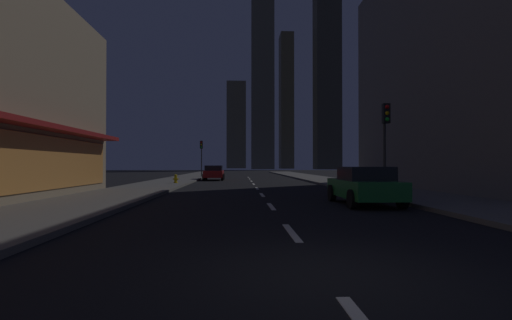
{
  "coord_description": "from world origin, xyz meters",
  "views": [
    {
      "loc": [
        -1.19,
        -5.13,
        1.53
      ],
      "look_at": [
        0.0,
        20.07,
        1.84
      ],
      "focal_mm": 26.17,
      "sensor_mm": 36.0,
      "label": 1
    }
  ],
  "objects_px": {
    "car_parked_far": "(214,173)",
    "fire_hydrant_far_left": "(176,179)",
    "traffic_light_near_right": "(386,128)",
    "car_parked_near": "(364,185)",
    "traffic_light_far_left": "(201,150)",
    "street_lamp_right": "(488,30)"
  },
  "relations": [
    {
      "from": "fire_hydrant_far_left",
      "to": "traffic_light_near_right",
      "type": "bearing_deg",
      "value": -45.55
    },
    {
      "from": "fire_hydrant_far_left",
      "to": "street_lamp_right",
      "type": "relative_size",
      "value": 0.1
    },
    {
      "from": "car_parked_far",
      "to": "traffic_light_near_right",
      "type": "distance_m",
      "value": 22.28
    },
    {
      "from": "fire_hydrant_far_left",
      "to": "traffic_light_near_right",
      "type": "xyz_separation_m",
      "value": [
        11.4,
        -11.62,
        2.74
      ]
    },
    {
      "from": "car_parked_far",
      "to": "fire_hydrant_far_left",
      "type": "bearing_deg",
      "value": -105.02
    },
    {
      "from": "car_parked_near",
      "to": "traffic_light_near_right",
      "type": "relative_size",
      "value": 1.01
    },
    {
      "from": "traffic_light_far_left",
      "to": "street_lamp_right",
      "type": "distance_m",
      "value": 35.94
    },
    {
      "from": "car_parked_far",
      "to": "fire_hydrant_far_left",
      "type": "xyz_separation_m",
      "value": [
        -2.3,
        -8.57,
        -0.29
      ]
    },
    {
      "from": "car_parked_near",
      "to": "street_lamp_right",
      "type": "xyz_separation_m",
      "value": [
        1.78,
        -4.55,
        4.33
      ]
    },
    {
      "from": "traffic_light_near_right",
      "to": "car_parked_near",
      "type": "bearing_deg",
      "value": -125.82
    },
    {
      "from": "fire_hydrant_far_left",
      "to": "street_lamp_right",
      "type": "height_order",
      "value": "street_lamp_right"
    },
    {
      "from": "car_parked_far",
      "to": "fire_hydrant_far_left",
      "type": "height_order",
      "value": "car_parked_far"
    },
    {
      "from": "car_parked_near",
      "to": "traffic_light_near_right",
      "type": "distance_m",
      "value": 4.07
    },
    {
      "from": "traffic_light_far_left",
      "to": "car_parked_far",
      "type": "bearing_deg",
      "value": -74.45
    },
    {
      "from": "fire_hydrant_far_left",
      "to": "street_lamp_right",
      "type": "xyz_separation_m",
      "value": [
        11.28,
        -18.8,
        4.61
      ]
    },
    {
      "from": "fire_hydrant_far_left",
      "to": "traffic_light_near_right",
      "type": "relative_size",
      "value": 0.16
    },
    {
      "from": "car_parked_near",
      "to": "car_parked_far",
      "type": "bearing_deg",
      "value": 107.51
    },
    {
      "from": "traffic_light_far_left",
      "to": "street_lamp_right",
      "type": "relative_size",
      "value": 0.64
    },
    {
      "from": "traffic_light_far_left",
      "to": "car_parked_near",
      "type": "bearing_deg",
      "value": -72.94
    },
    {
      "from": "car_parked_near",
      "to": "fire_hydrant_far_left",
      "type": "relative_size",
      "value": 6.48
    },
    {
      "from": "car_parked_near",
      "to": "traffic_light_near_right",
      "type": "bearing_deg",
      "value": 54.18
    },
    {
      "from": "car_parked_far",
      "to": "car_parked_near",
      "type": "bearing_deg",
      "value": -72.49
    }
  ]
}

